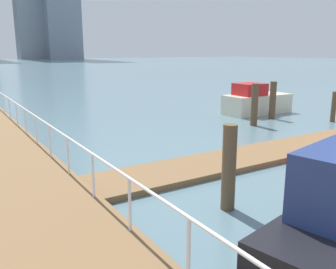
# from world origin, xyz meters

# --- Properties ---
(ground_plane) EXTENTS (300.00, 300.00, 0.00)m
(ground_plane) POSITION_xyz_m (0.00, 20.00, 0.00)
(ground_plane) COLOR slate
(floating_dock) EXTENTS (13.71, 2.00, 0.18)m
(floating_dock) POSITION_xyz_m (3.35, 7.45, 0.09)
(floating_dock) COLOR olive
(floating_dock) RESTS_ON ground_plane
(boardwalk_railing) EXTENTS (0.06, 26.94, 1.08)m
(boardwalk_railing) POSITION_xyz_m (-3.15, 10.05, 1.26)
(boardwalk_railing) COLOR white
(boardwalk_railing) RESTS_ON boardwalk
(dock_piling_0) EXTENTS (0.34, 0.34, 2.09)m
(dock_piling_0) POSITION_xyz_m (-0.35, 4.70, 1.04)
(dock_piling_0) COLOR brown
(dock_piling_0) RESTS_ON ground_plane
(dock_piling_1) EXTENTS (0.35, 0.35, 2.07)m
(dock_piling_1) POSITION_xyz_m (9.68, 12.51, 1.03)
(dock_piling_1) COLOR brown
(dock_piling_1) RESTS_ON ground_plane
(dock_piling_2) EXTENTS (0.34, 0.34, 2.13)m
(dock_piling_2) POSITION_xyz_m (7.43, 11.65, 1.07)
(dock_piling_2) COLOR brown
(dock_piling_2) RESTS_ON ground_plane
(dock_piling_4) EXTENTS (0.26, 0.26, 1.62)m
(dock_piling_4) POSITION_xyz_m (11.73, 10.12, 0.81)
(dock_piling_4) COLOR brown
(dock_piling_4) RESTS_ON ground_plane
(moored_boat_1) EXTENTS (4.20, 1.82, 1.84)m
(moored_boat_1) POSITION_xyz_m (10.16, 14.23, 0.72)
(moored_boat_1) COLOR beige
(moored_boat_1) RESTS_ON ground_plane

